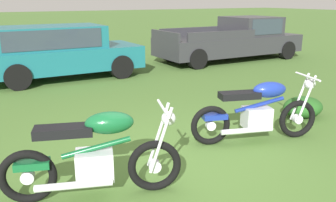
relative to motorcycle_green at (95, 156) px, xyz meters
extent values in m
plane|color=#476B2D|center=(1.34, 0.31, -0.49)|extent=(120.00, 120.00, 0.00)
torus|color=black|center=(0.62, -0.21, -0.18)|extent=(0.61, 0.28, 0.61)
torus|color=black|center=(-0.67, 0.23, -0.18)|extent=(0.61, 0.28, 0.61)
cylinder|color=silver|center=(0.62, -0.21, -0.18)|extent=(0.16, 0.14, 0.14)
cylinder|color=silver|center=(-0.67, 0.23, -0.18)|extent=(0.16, 0.14, 0.14)
cylinder|color=silver|center=(0.71, -0.14, 0.15)|extent=(0.27, 0.12, 0.75)
cylinder|color=silver|center=(0.65, -0.31, 0.15)|extent=(0.27, 0.12, 0.75)
cube|color=silver|center=(0.00, 0.01, -0.11)|extent=(0.48, 0.41, 0.32)
cylinder|color=#14592D|center=(0.02, 0.00, 0.09)|extent=(0.73, 0.30, 0.21)
ellipsoid|color=#14592D|center=(0.17, -0.05, 0.37)|extent=(0.58, 0.41, 0.24)
cube|color=black|center=(-0.29, 0.10, 0.31)|extent=(0.65, 0.42, 0.10)
cube|color=#14592D|center=(-0.61, 0.21, -0.04)|extent=(0.40, 0.29, 0.08)
cylinder|color=silver|center=(0.72, -0.24, 0.49)|extent=(0.24, 0.62, 0.03)
sphere|color=silver|center=(0.77, -0.26, 0.37)|extent=(0.20, 0.20, 0.16)
cylinder|color=silver|center=(-0.26, -0.07, -0.25)|extent=(0.78, 0.33, 0.08)
torus|color=black|center=(3.34, 0.14, -0.18)|extent=(0.61, 0.27, 0.61)
torus|color=black|center=(1.98, 0.58, -0.18)|extent=(0.61, 0.27, 0.61)
cylinder|color=silver|center=(3.34, 0.14, -0.18)|extent=(0.16, 0.14, 0.14)
cylinder|color=silver|center=(1.98, 0.58, -0.18)|extent=(0.16, 0.14, 0.14)
cylinder|color=silver|center=(3.43, 0.21, 0.15)|extent=(0.27, 0.12, 0.75)
cylinder|color=silver|center=(3.37, 0.04, 0.15)|extent=(0.27, 0.12, 0.75)
cube|color=silver|center=(2.68, 0.36, -0.11)|extent=(0.47, 0.41, 0.32)
cylinder|color=navy|center=(2.71, 0.35, 0.09)|extent=(0.76, 0.30, 0.22)
ellipsoid|color=navy|center=(2.85, 0.30, 0.32)|extent=(0.57, 0.41, 0.24)
cube|color=black|center=(2.40, 0.45, 0.26)|extent=(0.64, 0.41, 0.10)
cube|color=navy|center=(2.04, 0.56, -0.04)|extent=(0.40, 0.28, 0.08)
cylinder|color=silver|center=(3.44, 0.11, 0.49)|extent=(0.23, 0.62, 0.03)
sphere|color=silver|center=(3.49, 0.09, 0.37)|extent=(0.20, 0.20, 0.16)
cylinder|color=silver|center=(2.42, 0.27, -0.25)|extent=(0.79, 0.32, 0.08)
cube|color=#19606B|center=(1.34, 6.43, 0.06)|extent=(4.08, 1.74, 0.60)
cube|color=#19606B|center=(0.94, 6.42, 0.64)|extent=(2.86, 1.56, 0.60)
cube|color=#2D3842|center=(0.94, 6.42, 0.66)|extent=(2.43, 1.60, 0.48)
cylinder|color=black|center=(2.67, 7.23, -0.17)|extent=(0.64, 0.22, 0.64)
cylinder|color=black|center=(2.68, 5.63, -0.17)|extent=(0.64, 0.22, 0.64)
cylinder|color=black|center=(0.00, 7.23, -0.17)|extent=(0.64, 0.22, 0.64)
cylinder|color=black|center=(0.01, 5.62, -0.17)|extent=(0.64, 0.22, 0.64)
cube|color=#2D2D33|center=(7.20, 6.56, 0.06)|extent=(5.31, 1.85, 0.60)
cube|color=#2D2D33|center=(8.12, 6.56, 0.68)|extent=(1.70, 1.69, 0.64)
cube|color=#2D3842|center=(8.12, 6.56, 0.70)|extent=(1.38, 1.73, 0.52)
cube|color=#2D2D33|center=(6.19, 7.43, 0.50)|extent=(2.65, 0.09, 0.28)
cube|color=#2D2D33|center=(6.19, 5.69, 0.50)|extent=(2.65, 0.09, 0.28)
cube|color=#2D2D33|center=(4.58, 6.57, 0.50)|extent=(0.08, 1.74, 0.28)
cylinder|color=black|center=(9.15, 7.41, -0.17)|extent=(0.64, 0.22, 0.64)
cylinder|color=black|center=(9.14, 5.69, -0.17)|extent=(0.64, 0.22, 0.64)
cylinder|color=black|center=(5.25, 7.42, -0.17)|extent=(0.64, 0.22, 0.64)
cylinder|color=black|center=(5.24, 5.70, -0.17)|extent=(0.64, 0.22, 0.64)
ellipsoid|color=#23571E|center=(4.26, 0.80, -0.30)|extent=(0.78, 0.63, 0.38)
camera|label=1|loc=(-1.12, -3.54, 1.64)|focal=38.94mm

